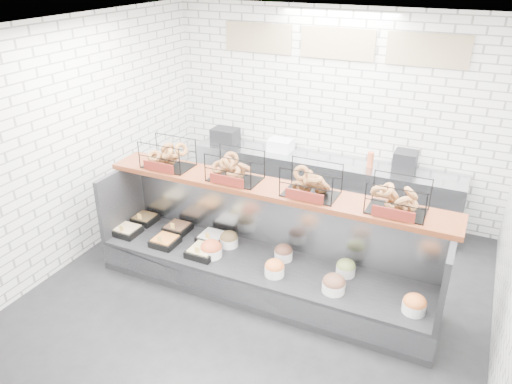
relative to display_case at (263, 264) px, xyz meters
The scene contains 5 objects.
ground 0.47m from the display_case, 86.95° to the right, with size 5.50×5.50×0.00m, color black.
room_shell 1.75m from the display_case, 85.98° to the left, with size 5.02×5.51×3.01m.
display_case is the anchor object (origin of this frame).
bagel_shelf 1.06m from the display_case, 84.41° to the left, with size 4.10×0.50×0.40m.
prep_counter 2.09m from the display_case, 89.83° to the left, with size 4.00×0.60×1.20m.
Camera 1 is at (2.00, -4.12, 3.63)m, focal length 35.00 mm.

